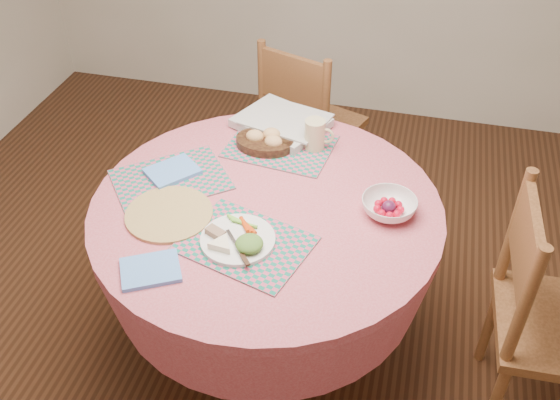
{
  "coord_description": "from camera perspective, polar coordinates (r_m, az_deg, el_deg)",
  "views": [
    {
      "loc": [
        0.46,
        -1.62,
        2.14
      ],
      "look_at": [
        0.05,
        0.0,
        0.78
      ],
      "focal_mm": 40.0,
      "sensor_mm": 36.0,
      "label": 1
    }
  ],
  "objects": [
    {
      "name": "newspaper_stack",
      "position": [
        2.57,
        0.17,
        7.14
      ],
      "size": [
        0.42,
        0.39,
        0.04
      ],
      "rotation": [
        0.0,
        0.0,
        -0.42
      ],
      "color": "silver",
      "rests_on": "dining_table"
    },
    {
      "name": "wicker_trivet",
      "position": [
        2.17,
        -10.11,
        -1.26
      ],
      "size": [
        0.3,
        0.3,
        0.01
      ],
      "primitive_type": "cylinder",
      "color": "olive",
      "rests_on": "dining_table"
    },
    {
      "name": "bread_bowl",
      "position": [
        2.45,
        -1.35,
        5.46
      ],
      "size": [
        0.23,
        0.23,
        0.08
      ],
      "color": "black",
      "rests_on": "placemat_back"
    },
    {
      "name": "placemat_back",
      "position": [
        2.46,
        0.03,
        4.93
      ],
      "size": [
        0.43,
        0.34,
        0.01
      ],
      "primitive_type": "cube",
      "rotation": [
        0.0,
        0.0,
        -0.11
      ],
      "color": "#14725D",
      "rests_on": "dining_table"
    },
    {
      "name": "napkin_near",
      "position": [
        1.98,
        -11.76,
        -6.28
      ],
      "size": [
        0.23,
        0.21,
        0.01
      ],
      "primitive_type": "cube",
      "rotation": [
        0.0,
        0.0,
        0.5
      ],
      "color": "#5990E4",
      "rests_on": "dining_table"
    },
    {
      "name": "fruit_bowl",
      "position": [
        2.16,
        9.93,
        -0.6
      ],
      "size": [
        0.24,
        0.24,
        0.06
      ],
      "rotation": [
        0.0,
        0.0,
        0.32
      ],
      "color": "white",
      "rests_on": "dining_table"
    },
    {
      "name": "dining_table",
      "position": [
        2.31,
        -1.21,
        -4.13
      ],
      "size": [
        1.24,
        1.24,
        0.75
      ],
      "color": "#C85D6F",
      "rests_on": "ground"
    },
    {
      "name": "latte_mug",
      "position": [
        2.42,
        3.27,
        6.01
      ],
      "size": [
        0.12,
        0.08,
        0.12
      ],
      "color": "beige",
      "rests_on": "placemat_back"
    },
    {
      "name": "chair_back",
      "position": [
        3.12,
        2.48,
        7.08
      ],
      "size": [
        0.54,
        0.53,
        0.92
      ],
      "rotation": [
        0.0,
        0.0,
        2.79
      ],
      "color": "brown",
      "rests_on": "ground"
    },
    {
      "name": "dinner_plate",
      "position": [
        2.02,
        -3.73,
        -3.59
      ],
      "size": [
        0.24,
        0.24,
        0.05
      ],
      "rotation": [
        0.0,
        0.0,
        -0.44
      ],
      "color": "white",
      "rests_on": "placemat_front"
    },
    {
      "name": "napkin_far",
      "position": [
        2.35,
        -9.82,
        2.62
      ],
      "size": [
        0.22,
        0.23,
        0.01
      ],
      "primitive_type": "cube",
      "rotation": [
        0.0,
        0.0,
        0.87
      ],
      "color": "#5990E4",
      "rests_on": "placemat_left"
    },
    {
      "name": "placemat_left",
      "position": [
        2.32,
        -9.97,
        1.85
      ],
      "size": [
        0.5,
        0.48,
        0.01
      ],
      "primitive_type": "cube",
      "rotation": [
        0.0,
        0.0,
        0.68
      ],
      "color": "#14725D",
      "rests_on": "dining_table"
    },
    {
      "name": "placemat_front",
      "position": [
        2.03,
        -3.17,
        -4.0
      ],
      "size": [
        0.47,
        0.4,
        0.01
      ],
      "primitive_type": "cube",
      "rotation": [
        0.0,
        0.0,
        -0.29
      ],
      "color": "#14725D",
      "rests_on": "dining_table"
    },
    {
      "name": "ground",
      "position": [
        2.72,
        -1.05,
        -12.67
      ],
      "size": [
        4.0,
        4.0,
        0.0
      ],
      "primitive_type": "plane",
      "color": "#331C0F",
      "rests_on": "ground"
    },
    {
      "name": "chair_right",
      "position": [
        2.33,
        23.1,
        -9.67
      ],
      "size": [
        0.44,
        0.46,
        0.96
      ],
      "rotation": [
        0.0,
        0.0,
        1.61
      ],
      "color": "brown",
      "rests_on": "ground"
    }
  ]
}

